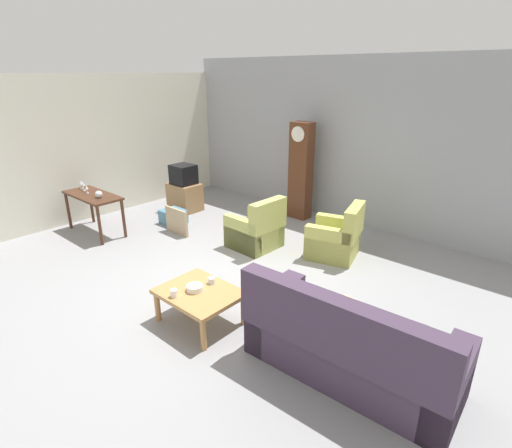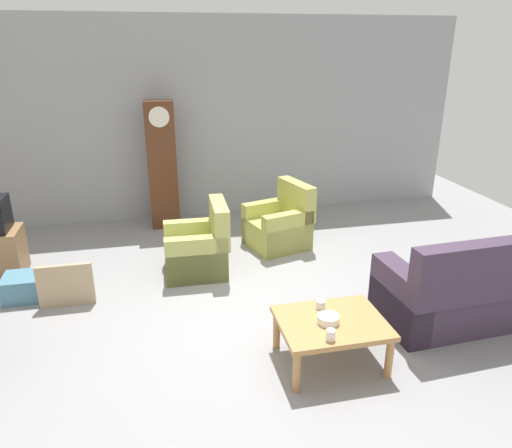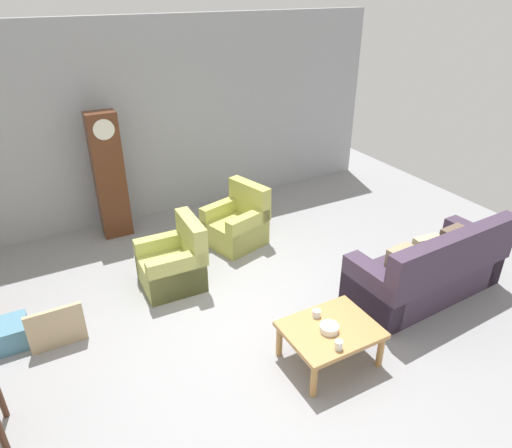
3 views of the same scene
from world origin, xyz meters
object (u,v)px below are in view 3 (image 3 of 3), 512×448
cup_blue_rimmed (316,313)px  bowl_white_stacked (329,328)px  couch_floral (429,271)px  framed_picture_leaning (57,328)px  armchair_olive_near (174,264)px  armchair_olive_far (237,225)px  coffee_table_wood (330,333)px  cup_white_porcelain (339,345)px  storage_box_blue (7,335)px  grandfather_clock (109,176)px

cup_blue_rimmed → bowl_white_stacked: size_ratio=0.45×
couch_floral → framed_picture_leaning: bearing=163.8°
armchair_olive_near → cup_blue_rimmed: armchair_olive_near is taller
armchair_olive_far → coffee_table_wood: (-0.27, -2.74, 0.07)m
cup_white_porcelain → cup_blue_rimmed: bearing=79.3°
armchair_olive_near → coffee_table_wood: bearing=-65.7°
storage_box_blue → cup_white_porcelain: 3.64m
couch_floral → bowl_white_stacked: bearing=-168.5°
storage_box_blue → couch_floral: bearing=-17.8°
grandfather_clock → cup_white_porcelain: bearing=-74.2°
grandfather_clock → framed_picture_leaning: grandfather_clock is taller
framed_picture_leaning → bowl_white_stacked: 2.97m
bowl_white_stacked → storage_box_blue: bearing=147.0°
coffee_table_wood → grandfather_clock: 4.17m
grandfather_clock → bowl_white_stacked: size_ratio=9.94×
armchair_olive_near → framed_picture_leaning: armchair_olive_near is taller
armchair_olive_far → grandfather_clock: size_ratio=0.49×
armchair_olive_near → coffee_table_wood: (0.96, -2.14, 0.07)m
armchair_olive_far → storage_box_blue: size_ratio=2.13×
armchair_olive_far → bowl_white_stacked: size_ratio=4.85×
coffee_table_wood → cup_white_porcelain: bearing=-113.2°
armchair_olive_near → bowl_white_stacked: (0.92, -2.16, 0.17)m
bowl_white_stacked → cup_white_porcelain: bearing=-106.5°
couch_floral → cup_white_porcelain: bearing=-161.9°
grandfather_clock → framed_picture_leaning: (-1.20, -2.30, -0.75)m
storage_box_blue → cup_blue_rimmed: (2.99, -1.67, 0.33)m
grandfather_clock → bowl_white_stacked: 4.16m
couch_floral → grandfather_clock: size_ratio=1.08×
framed_picture_leaning → cup_blue_rimmed: (2.49, -1.38, 0.23)m
coffee_table_wood → cup_blue_rimmed: 0.25m
grandfather_clock → cup_blue_rimmed: (1.28, -3.68, -0.52)m
armchair_olive_near → cup_blue_rimmed: size_ratio=10.33×
coffee_table_wood → bowl_white_stacked: 0.11m
framed_picture_leaning → bowl_white_stacked: (2.47, -1.63, 0.22)m
coffee_table_wood → cup_white_porcelain: 0.33m
cup_white_porcelain → cup_blue_rimmed: (0.10, 0.51, -0.01)m
armchair_olive_near → cup_white_porcelain: size_ratio=9.65×
grandfather_clock → armchair_olive_near: bearing=-79.0°
grandfather_clock → storage_box_blue: size_ratio=4.36×
armchair_olive_far → bowl_white_stacked: (-0.31, -2.76, 0.17)m
grandfather_clock → cup_white_porcelain: grandfather_clock is taller
storage_box_blue → cup_blue_rimmed: 3.44m
storage_box_blue → bowl_white_stacked: bearing=-33.0°
armchair_olive_far → bowl_white_stacked: 2.79m
couch_floral → armchair_olive_near: couch_floral is taller
cup_white_porcelain → bowl_white_stacked: 0.27m
cup_blue_rimmed → bowl_white_stacked: (-0.02, -0.25, -0.00)m
couch_floral → grandfather_clock: (-3.12, 3.56, 0.64)m
armchair_olive_near → grandfather_clock: size_ratio=0.46×
framed_picture_leaning → cup_blue_rimmed: size_ratio=6.73×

